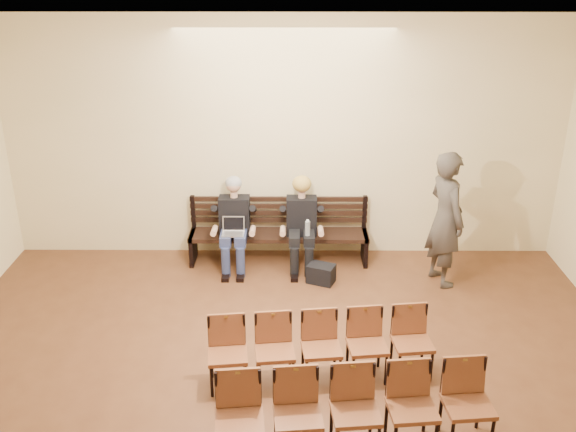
% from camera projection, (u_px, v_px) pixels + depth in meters
% --- Properties ---
extents(room_walls, '(8.02, 10.01, 3.51)m').
position_uv_depth(room_walls, '(278.00, 196.00, 4.95)').
color(room_walls, '#F8E6B2').
rests_on(room_walls, ground).
extents(bench, '(2.60, 0.90, 0.45)m').
position_uv_depth(bench, '(279.00, 247.00, 9.41)').
color(bench, black).
rests_on(bench, ground).
extents(seated_man, '(0.54, 0.75, 1.29)m').
position_uv_depth(seated_man, '(234.00, 224.00, 9.14)').
color(seated_man, black).
rests_on(seated_man, ground).
extents(seated_woman, '(0.53, 0.74, 1.24)m').
position_uv_depth(seated_woman, '(302.00, 226.00, 9.14)').
color(seated_woman, black).
rests_on(seated_woman, ground).
extents(laptop, '(0.36, 0.31, 0.22)m').
position_uv_depth(laptop, '(233.00, 236.00, 8.96)').
color(laptop, silver).
rests_on(laptop, bench).
extents(water_bottle, '(0.09, 0.09, 0.24)m').
position_uv_depth(water_bottle, '(307.00, 236.00, 8.94)').
color(water_bottle, silver).
rests_on(water_bottle, bench).
extents(bag, '(0.43, 0.36, 0.26)m').
position_uv_depth(bag, '(321.00, 274.00, 8.85)').
color(bag, black).
rests_on(bag, ground).
extents(passerby, '(0.75, 0.92, 2.16)m').
position_uv_depth(passerby, '(447.00, 209.00, 8.51)').
color(passerby, '#3B3630').
rests_on(passerby, ground).
extents(chair_row_front, '(2.41, 0.69, 0.78)m').
position_uv_depth(chair_row_front, '(321.00, 349.00, 6.76)').
color(chair_row_front, brown).
rests_on(chair_row_front, ground).
extents(chair_row_back, '(2.56, 0.69, 0.83)m').
position_uv_depth(chair_row_back, '(355.00, 413.00, 5.81)').
color(chair_row_back, brown).
rests_on(chair_row_back, ground).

